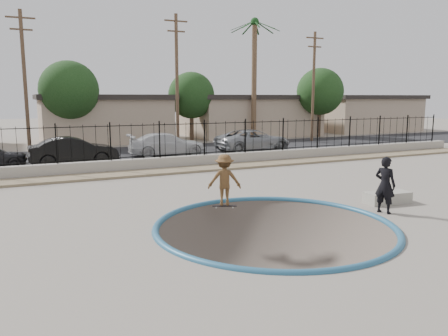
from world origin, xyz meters
name	(u,v)px	position (x,y,z in m)	size (l,w,h in m)	color
ground	(152,184)	(0.00, 12.00, -1.10)	(120.00, 120.00, 2.20)	slate
bowl_pit	(275,227)	(0.00, -1.00, 0.00)	(6.84, 6.84, 1.80)	#493E37
coping_ring	(275,227)	(0.00, -1.00, 0.00)	(7.04, 7.04, 0.20)	#265C7E
rock_strip	(167,171)	(0.00, 9.20, 0.06)	(42.00, 1.60, 0.11)	#968562
retaining_wall	(160,163)	(0.00, 10.30, 0.30)	(42.00, 0.45, 0.60)	gray
fence	(160,140)	(0.00, 10.30, 1.50)	(40.00, 0.04, 1.80)	black
street	(130,154)	(0.00, 17.00, 0.02)	(90.00, 8.00, 0.04)	black
house_center	(104,118)	(0.00, 26.50, 1.97)	(10.60, 8.60, 3.90)	tan
house_east	(249,115)	(14.00, 26.50, 1.97)	(12.60, 8.60, 3.90)	tan
house_east_far	(360,113)	(28.00, 26.50, 1.97)	(11.60, 8.60, 3.90)	tan
palm_right	(254,54)	(12.00, 22.00, 7.33)	(2.30, 2.30, 10.30)	brown
utility_pole_left	(25,81)	(-6.00, 19.00, 4.70)	(1.70, 0.24, 9.00)	#473323
utility_pole_mid	(177,79)	(4.00, 19.00, 4.96)	(1.70, 0.24, 9.50)	#473323
utility_pole_right	(313,85)	(16.00, 19.00, 4.70)	(1.70, 0.24, 9.00)	#473323
street_tree_left	(69,90)	(-3.00, 23.00, 4.19)	(4.32, 4.32, 6.36)	#473323
street_tree_mid	(191,95)	(7.00, 24.00, 3.84)	(3.96, 3.96, 5.83)	#473323
street_tree_right	(320,92)	(19.00, 22.00, 4.19)	(4.32, 4.32, 6.36)	#473323
skater	(224,183)	(-0.39, 1.60, 0.86)	(1.11, 0.64, 1.72)	brown
skateboard	(224,206)	(-0.39, 1.60, 0.06)	(0.84, 0.51, 0.07)	black
videographer	(385,185)	(4.00, -1.19, 0.92)	(0.67, 0.44, 1.84)	black
concrete_ledge	(387,197)	(5.11, -0.25, 0.20)	(1.60, 0.70, 0.40)	gray
car_b	(74,151)	(-3.91, 13.40, 0.80)	(1.61, 4.62, 1.52)	black
car_c	(167,144)	(1.91, 15.00, 0.75)	(1.99, 4.90, 1.42)	silver
car_d	(253,140)	(7.99, 14.77, 0.77)	(2.45, 5.31, 1.48)	gray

